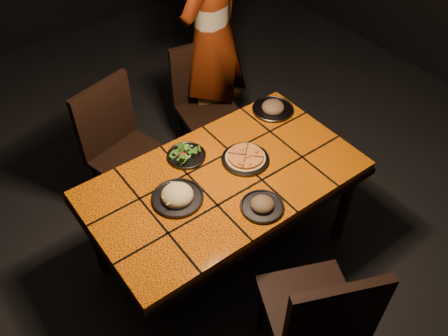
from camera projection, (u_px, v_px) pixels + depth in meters
room_shell at (224, 67)px, 2.23m from camera, size 6.04×7.04×3.08m
dining_table at (224, 186)px, 2.82m from camera, size 1.62×0.92×0.75m
chair_near at (319, 315)px, 2.32m from camera, size 0.61×0.61×1.03m
chair_far_left at (120, 144)px, 3.22m from camera, size 0.56×0.56×1.01m
chair_far_right at (204, 98)px, 3.63m from camera, size 0.51×0.51×0.96m
diner at (212, 37)px, 3.48m from camera, size 0.82×0.70×1.92m
plate_pizza at (245, 158)px, 2.85m from camera, size 0.34×0.34×0.04m
plate_pasta at (177, 196)px, 2.62m from camera, size 0.29×0.29×0.10m
plate_salad at (186, 154)px, 2.86m from camera, size 0.24×0.24×0.07m
plate_mushroom_a at (262, 205)px, 2.58m from camera, size 0.24×0.24×0.08m
plate_mushroom_b at (273, 107)px, 3.19m from camera, size 0.28×0.28×0.09m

